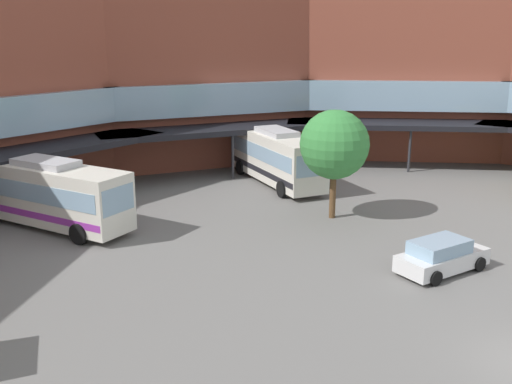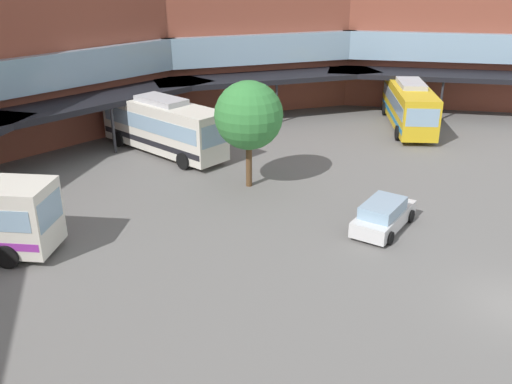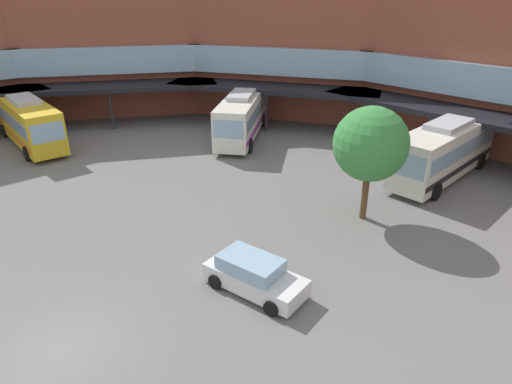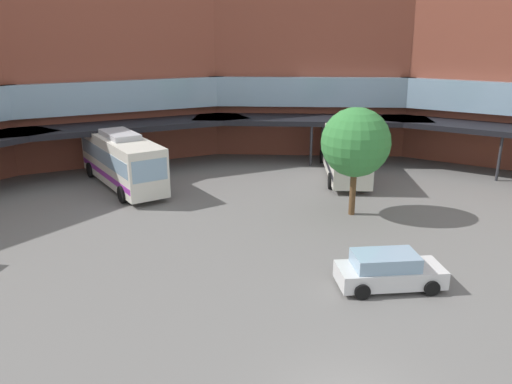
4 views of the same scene
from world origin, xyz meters
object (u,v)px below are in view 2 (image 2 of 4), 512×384
Objects in this scene: bus_3 at (409,104)px; bus_0 at (163,125)px; plaza_tree at (249,116)px; parked_car at (383,215)px.

bus_0 is at bearing -66.95° from bus_3.
bus_0 is 1.68× the size of plaza_tree.
bus_3 reaches higher than parked_car.
plaza_tree reaches higher than parked_car.
bus_3 is at bearing 16.02° from parked_car.
bus_3 is 1.68× the size of plaza_tree.
parked_car is at bearing -13.31° from bus_3.
bus_0 is 17.36m from parked_car.
bus_3 is 17.71m from plaza_tree.
bus_0 is 19.45m from bus_3.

